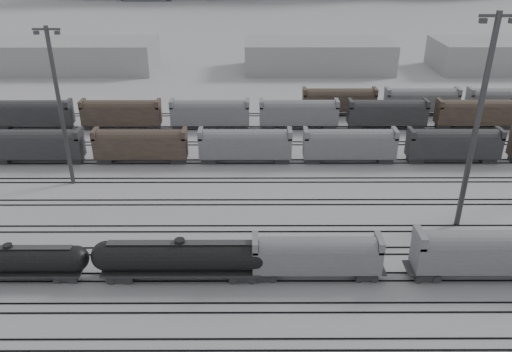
{
  "coord_description": "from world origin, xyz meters",
  "views": [
    {
      "loc": [
        -7.48,
        -43.24,
        33.61
      ],
      "look_at": [
        -7.28,
        18.3,
        4.0
      ],
      "focal_mm": 35.0,
      "sensor_mm": 36.0,
      "label": 1
    }
  ],
  "objects_px": {
    "tank_car_a": "(11,260)",
    "light_mast_c": "(477,121)",
    "hopper_car_a": "(317,254)",
    "hopper_car_b": "(488,251)",
    "tank_car_b": "(181,257)"
  },
  "relations": [
    {
      "from": "tank_car_a",
      "to": "light_mast_c",
      "type": "distance_m",
      "value": 54.66
    },
    {
      "from": "tank_car_a",
      "to": "light_mast_c",
      "type": "xyz_separation_m",
      "value": [
        52.24,
        11.06,
        11.68
      ]
    },
    {
      "from": "hopper_car_a",
      "to": "hopper_car_b",
      "type": "relative_size",
      "value": 0.87
    },
    {
      "from": "tank_car_b",
      "to": "light_mast_c",
      "type": "height_order",
      "value": "light_mast_c"
    },
    {
      "from": "hopper_car_a",
      "to": "tank_car_a",
      "type": "bearing_deg",
      "value": 180.0
    },
    {
      "from": "tank_car_b",
      "to": "hopper_car_a",
      "type": "relative_size",
      "value": 1.39
    },
    {
      "from": "tank_car_a",
      "to": "tank_car_b",
      "type": "relative_size",
      "value": 0.88
    },
    {
      "from": "tank_car_b",
      "to": "hopper_car_b",
      "type": "height_order",
      "value": "hopper_car_b"
    },
    {
      "from": "tank_car_a",
      "to": "hopper_car_b",
      "type": "height_order",
      "value": "hopper_car_b"
    },
    {
      "from": "hopper_car_a",
      "to": "hopper_car_b",
      "type": "distance_m",
      "value": 18.25
    },
    {
      "from": "tank_car_b",
      "to": "tank_car_a",
      "type": "bearing_deg",
      "value": 180.0
    },
    {
      "from": "hopper_car_a",
      "to": "light_mast_c",
      "type": "distance_m",
      "value": 25.0
    },
    {
      "from": "tank_car_a",
      "to": "tank_car_b",
      "type": "xyz_separation_m",
      "value": [
        18.21,
        0.0,
        0.34
      ]
    },
    {
      "from": "hopper_car_a",
      "to": "tank_car_b",
      "type": "bearing_deg",
      "value": 180.0
    },
    {
      "from": "light_mast_c",
      "to": "hopper_car_b",
      "type": "bearing_deg",
      "value": -96.6
    }
  ]
}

